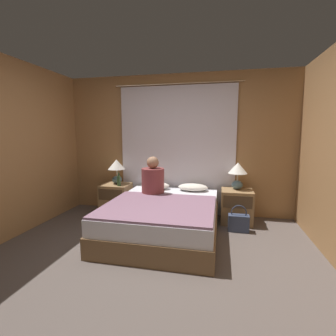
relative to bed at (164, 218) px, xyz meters
name	(u,v)px	position (x,y,z in m)	size (l,w,h in m)	color
ground_plane	(142,271)	(0.00, -1.00, -0.24)	(16.00, 16.00, 0.00)	#564C47
wall_back	(177,145)	(0.00, 1.07, 1.01)	(4.20, 0.06, 2.50)	#A37547
curtain_panel	(177,150)	(0.00, 1.01, 0.92)	(2.28, 0.03, 2.32)	silver
bed	(164,218)	(0.00, 0.00, 0.00)	(1.52, 1.92, 0.48)	brown
nightstand_left	(116,199)	(-1.06, 0.70, 0.04)	(0.50, 0.45, 0.55)	#937047
nightstand_right	(237,206)	(1.06, 0.70, 0.04)	(0.50, 0.45, 0.55)	#937047
lamp_left	(117,168)	(-1.06, 0.77, 0.60)	(0.31, 0.31, 0.44)	slate
lamp_right	(238,172)	(1.06, 0.77, 0.60)	(0.31, 0.31, 0.44)	slate
pillow_left	(155,185)	(-0.33, 0.76, 0.31)	(0.51, 0.32, 0.12)	silver
pillow_right	(193,187)	(0.33, 0.76, 0.31)	(0.51, 0.32, 0.12)	silver
blanket_on_bed	(159,206)	(0.00, -0.29, 0.26)	(1.46, 1.28, 0.03)	slate
person_left_in_bed	(153,179)	(-0.27, 0.39, 0.49)	(0.36, 0.36, 0.61)	brown
beer_bottle_on_left_stand	(119,181)	(-0.95, 0.59, 0.40)	(0.07, 0.07, 0.23)	#2D4C28
handbag_on_floor	(238,222)	(1.08, 0.33, -0.10)	(0.30, 0.15, 0.40)	#333D56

